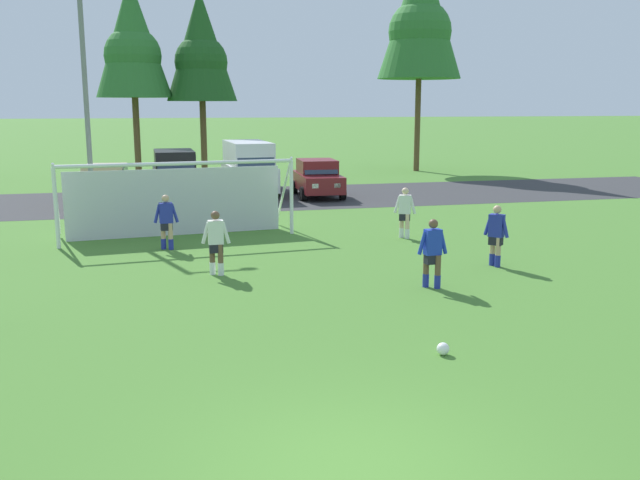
{
  "coord_description": "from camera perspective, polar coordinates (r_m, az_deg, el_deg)",
  "views": [
    {
      "loc": [
        -2.13,
        -7.2,
        4.26
      ],
      "look_at": [
        1.71,
        8.53,
        1.06
      ],
      "focal_mm": 38.76,
      "sensor_mm": 36.0,
      "label": 1
    }
  ],
  "objects": [
    {
      "name": "tree_center_back",
      "position": [
        40.99,
        -9.81,
        15.26
      ],
      "size": [
        3.98,
        3.98,
        10.62
      ],
      "color": "brown",
      "rests_on": "ground"
    },
    {
      "name": "player_defender_far",
      "position": [
        20.94,
        -12.57,
        1.45
      ],
      "size": [
        0.74,
        0.28,
        1.64
      ],
      "color": "tan",
      "rests_on": "ground"
    },
    {
      "name": "soccer_ball",
      "position": [
        12.24,
        10.13,
        -8.83
      ],
      "size": [
        0.22,
        0.22,
        0.22
      ],
      "color": "white",
      "rests_on": "ground"
    },
    {
      "name": "player_trailing_back",
      "position": [
        22.35,
        7.01,
        2.23
      ],
      "size": [
        0.66,
        0.48,
        1.64
      ],
      "color": "beige",
      "rests_on": "ground"
    },
    {
      "name": "parking_lot_strip",
      "position": [
        31.74,
        -9.78,
        3.3
      ],
      "size": [
        52.0,
        8.4,
        0.01
      ],
      "primitive_type": "cube",
      "color": "#333335",
      "rests_on": "ground"
    },
    {
      "name": "player_striker_near",
      "position": [
        16.36,
        9.26,
        -1.11
      ],
      "size": [
        0.74,
        0.34,
        1.64
      ],
      "color": "brown",
      "rests_on": "ground"
    },
    {
      "name": "parked_car_slot_far_left",
      "position": [
        30.89,
        -17.29,
        4.37
      ],
      "size": [
        2.27,
        4.32,
        1.72
      ],
      "color": "tan",
      "rests_on": "ground"
    },
    {
      "name": "street_lamp",
      "position": [
        26.59,
        -18.39,
        10.81
      ],
      "size": [
        2.0,
        0.32,
        8.43
      ],
      "color": "slate",
      "rests_on": "ground"
    },
    {
      "name": "soccer_goal",
      "position": [
        22.92,
        -11.75,
        3.49
      ],
      "size": [
        7.57,
        2.65,
        2.57
      ],
      "color": "white",
      "rests_on": "ground"
    },
    {
      "name": "player_midfield_center",
      "position": [
        17.56,
        -8.58,
        -0.25
      ],
      "size": [
        0.73,
        0.28,
        1.64
      ],
      "color": "brown",
      "rests_on": "ground"
    },
    {
      "name": "ground_plane",
      "position": [
        22.71,
        -8.11,
        0.24
      ],
      "size": [
        400.0,
        400.0,
        0.0
      ],
      "primitive_type": "plane",
      "color": "#477A2D"
    },
    {
      "name": "parked_car_slot_center_left",
      "position": [
        33.04,
        -5.91,
        6.04
      ],
      "size": [
        2.34,
        4.87,
        2.52
      ],
      "color": "silver",
      "rests_on": "ground"
    },
    {
      "name": "player_winger_left",
      "position": [
        18.89,
        14.33,
        0.33
      ],
      "size": [
        0.49,
        0.66,
        1.64
      ],
      "color": "tan",
      "rests_on": "ground"
    },
    {
      "name": "tree_mid_right",
      "position": [
        45.55,
        8.28,
        17.83
      ],
      "size": [
        5.25,
        5.25,
        14.0
      ],
      "color": "brown",
      "rests_on": "ground"
    },
    {
      "name": "tree_mid_left",
      "position": [
        40.82,
        -15.25,
        15.51
      ],
      "size": [
        4.16,
        4.16,
        11.09
      ],
      "color": "brown",
      "rests_on": "ground"
    },
    {
      "name": "parked_car_slot_center",
      "position": [
        32.28,
        -0.2,
        5.15
      ],
      "size": [
        2.2,
        4.29,
        1.72
      ],
      "color": "maroon",
      "rests_on": "ground"
    },
    {
      "name": "parked_car_slot_left",
      "position": [
        32.76,
        -11.89,
        5.42
      ],
      "size": [
        2.2,
        4.63,
        2.16
      ],
      "color": "black",
      "rests_on": "ground"
    }
  ]
}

